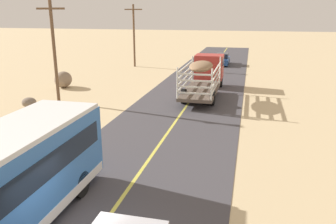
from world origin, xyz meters
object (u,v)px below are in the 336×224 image
(livestock_truck, at_px, (206,71))
(power_pole_mid, at_px, (54,49))
(power_pole_far, at_px, (134,34))
(car_far, at_px, (222,59))
(boulder_far_horizon, at_px, (63,80))
(boulder_mid_field, at_px, (29,102))

(livestock_truck, distance_m, power_pole_mid, 12.48)
(livestock_truck, distance_m, power_pole_far, 16.07)
(car_far, xyz_separation_m, power_pole_far, (-10.63, -3.99, 3.36))
(car_far, relative_size, power_pole_mid, 0.59)
(car_far, distance_m, boulder_far_horizon, 21.66)
(power_pole_mid, relative_size, boulder_mid_field, 7.22)
(power_pole_mid, distance_m, boulder_far_horizon, 6.32)
(livestock_truck, relative_size, car_far, 2.20)
(car_far, xyz_separation_m, power_pole_mid, (-10.63, -22.19, 3.35))
(car_far, relative_size, boulder_far_horizon, 2.40)
(livestock_truck, bearing_deg, boulder_mid_field, -145.40)
(power_pole_mid, distance_m, power_pole_far, 18.20)
(power_pole_mid, bearing_deg, livestock_truck, 30.82)
(power_pole_mid, xyz_separation_m, boulder_mid_field, (-1.28, -1.87, -3.68))
(power_pole_mid, relative_size, boulder_far_horizon, 4.10)
(livestock_truck, distance_m, boulder_mid_field, 14.44)
(power_pole_mid, relative_size, power_pole_far, 1.00)
(boulder_far_horizon, bearing_deg, livestock_truck, 6.40)
(power_pole_far, bearing_deg, boulder_far_horizon, -99.95)
(power_pole_far, relative_size, boulder_far_horizon, 4.11)
(livestock_truck, distance_m, car_far, 15.94)
(car_far, distance_m, power_pole_far, 11.84)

